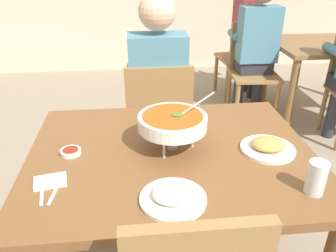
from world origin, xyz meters
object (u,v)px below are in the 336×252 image
dining_table_main (171,170)px  rice_plate (173,196)px  patron_bg_left (248,30)px  sauce_dish (71,152)px  patron_bg_right (256,41)px  chair_diner_main (158,118)px  appetizer_plate (268,146)px  drink_glass (316,179)px  chair_bg_right (252,65)px  chair_bg_left (247,51)px  diner_main (158,83)px  dining_table_far (325,56)px  curry_bowl (173,122)px

dining_table_main → rice_plate: 0.35m
rice_plate → patron_bg_left: 2.92m
sauce_dish → patron_bg_right: size_ratio=0.07×
chair_diner_main → patron_bg_right: 1.49m
appetizer_plate → drink_glass: bearing=-78.5°
rice_plate → sauce_dish: rice_plate is taller
dining_table_main → drink_glass: size_ratio=9.62×
drink_glass → chair_bg_right: bearing=76.6°
chair_bg_left → chair_bg_right: same height
sauce_dish → patron_bg_left: bearing=56.6°
rice_plate → sauce_dish: size_ratio=2.67×
patron_bg_right → patron_bg_left: bearing=80.3°
drink_glass → patron_bg_right: 2.24m
dining_table_main → diner_main: size_ratio=0.96×
appetizer_plate → patron_bg_left: 2.49m
rice_plate → sauce_dish: bearing=138.8°
appetizer_plate → chair_bg_right: chair_bg_right is taller
patron_bg_right → dining_table_far: bearing=-3.2°
diner_main → chair_bg_left: (1.12, 1.56, -0.24)m
chair_bg_right → patron_bg_right: (-0.00, -0.03, 0.24)m
dining_table_main → curry_bowl: (0.01, 0.03, 0.23)m
curry_bowl → sauce_dish: curry_bowl is taller
rice_plate → diner_main: bearing=88.4°
diner_main → chair_bg_right: size_ratio=1.46×
chair_bg_left → patron_bg_right: (-0.11, -0.53, 0.24)m
dining_table_main → sauce_dish: bearing=176.5°
appetizer_plate → dining_table_far: (1.27, 1.83, -0.15)m
patron_bg_right → dining_table_main: bearing=-118.8°
rice_plate → drink_glass: bearing=-0.5°
chair_bg_left → chair_diner_main: bearing=-125.0°
chair_bg_left → patron_bg_left: (-0.02, -0.01, 0.24)m
rice_plate → chair_bg_left: 2.95m
rice_plate → dining_table_far: (1.73, 2.13, -0.15)m
appetizer_plate → dining_table_far: appetizer_plate is taller
chair_diner_main → patron_bg_left: patron_bg_left is taller
dining_table_main → sauce_dish: sauce_dish is taller
chair_bg_right → patron_bg_left: (0.09, 0.49, 0.24)m
appetizer_plate → patron_bg_right: size_ratio=0.18×
dining_table_main → curry_bowl: bearing=76.1°
appetizer_plate → chair_bg_left: size_ratio=0.27×
diner_main → dining_table_main: bearing=-90.0°
sauce_dish → chair_bg_left: bearing=56.4°
dining_table_main → drink_glass: (0.49, -0.34, 0.16)m
chair_diner_main → chair_bg_left: bearing=55.0°
curry_bowl → chair_bg_left: curry_bowl is taller
diner_main → chair_bg_left: bearing=54.4°
sauce_dish → patron_bg_right: 2.32m
chair_diner_main → diner_main: bearing=90.0°
curry_bowl → dining_table_far: curry_bowl is taller
curry_bowl → dining_table_far: size_ratio=0.33×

